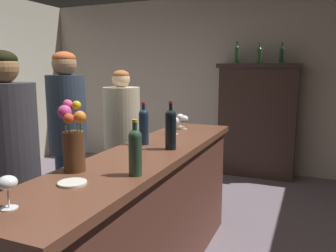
# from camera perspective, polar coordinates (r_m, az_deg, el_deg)

# --- Properties ---
(wall_back) EXTENTS (5.60, 0.12, 2.65)m
(wall_back) POSITION_cam_1_polar(r_m,az_deg,el_deg) (5.58, 6.02, 6.95)
(wall_back) COLOR #BBB09F
(wall_back) RESTS_ON ground
(bar_counter) EXTENTS (0.54, 2.54, 1.00)m
(bar_counter) POSITION_cam_1_polar(r_m,az_deg,el_deg) (2.51, -3.54, -15.36)
(bar_counter) COLOR #573026
(bar_counter) RESTS_ON ground
(display_cabinet) EXTENTS (1.16, 0.37, 1.63)m
(display_cabinet) POSITION_cam_1_polar(r_m,az_deg,el_deg) (5.16, 14.47, 1.24)
(display_cabinet) COLOR #31211C
(display_cabinet) RESTS_ON ground
(wine_bottle_chardonnay) EXTENTS (0.07, 0.07, 0.30)m
(wine_bottle_chardonnay) POSITION_cam_1_polar(r_m,az_deg,el_deg) (1.81, -5.43, -3.96)
(wine_bottle_chardonnay) COLOR #294633
(wine_bottle_chardonnay) RESTS_ON bar_counter
(wine_bottle_malbec) EXTENTS (0.08, 0.08, 0.34)m
(wine_bottle_malbec) POSITION_cam_1_polar(r_m,az_deg,el_deg) (2.39, 0.44, -0.27)
(wine_bottle_malbec) COLOR black
(wine_bottle_malbec) RESTS_ON bar_counter
(wine_bottle_merlot) EXTENTS (0.07, 0.07, 0.31)m
(wine_bottle_merlot) POSITION_cam_1_polar(r_m,az_deg,el_deg) (2.56, -4.02, 0.17)
(wine_bottle_merlot) COLOR #17273D
(wine_bottle_merlot) RESTS_ON bar_counter
(wine_glass_front) EXTENTS (0.08, 0.08, 0.14)m
(wine_glass_front) POSITION_cam_1_polar(r_m,az_deg,el_deg) (1.53, -24.95, -8.67)
(wine_glass_front) COLOR white
(wine_glass_front) RESTS_ON bar_counter
(wine_glass_mid) EXTENTS (0.08, 0.08, 0.15)m
(wine_glass_mid) POSITION_cam_1_polar(r_m,az_deg,el_deg) (2.95, 1.13, 0.70)
(wine_glass_mid) COLOR white
(wine_glass_mid) RESTS_ON bar_counter
(wine_glass_rear) EXTENTS (0.08, 0.08, 0.13)m
(wine_glass_rear) POSITION_cam_1_polar(r_m,az_deg,el_deg) (3.35, 2.04, 1.45)
(wine_glass_rear) COLOR white
(wine_glass_rear) RESTS_ON bar_counter
(wine_glass_spare) EXTENTS (0.07, 0.07, 0.13)m
(wine_glass_spare) POSITION_cam_1_polar(r_m,az_deg,el_deg) (3.21, 2.71, 1.09)
(wine_glass_spare) COLOR white
(wine_glass_spare) RESTS_ON bar_counter
(flower_arrangement) EXTENTS (0.16, 0.13, 0.39)m
(flower_arrangement) POSITION_cam_1_polar(r_m,az_deg,el_deg) (1.94, -15.38, -2.32)
(flower_arrangement) COLOR #4E2E19
(flower_arrangement) RESTS_ON bar_counter
(cheese_plate) EXTENTS (0.14, 0.14, 0.01)m
(cheese_plate) POSITION_cam_1_polar(r_m,az_deg,el_deg) (1.77, -15.49, -9.03)
(cheese_plate) COLOR white
(cheese_plate) RESTS_ON bar_counter
(display_bottle_left) EXTENTS (0.06, 0.06, 0.31)m
(display_bottle_left) POSITION_cam_1_polar(r_m,az_deg,el_deg) (5.17, 11.28, 11.60)
(display_bottle_left) COLOR #2C512B
(display_bottle_left) RESTS_ON display_cabinet
(display_bottle_midleft) EXTENTS (0.07, 0.07, 0.29)m
(display_bottle_midleft) POSITION_cam_1_polar(r_m,az_deg,el_deg) (5.11, 14.83, 11.35)
(display_bottle_midleft) COLOR #2A512A
(display_bottle_midleft) RESTS_ON display_cabinet
(display_bottle_center) EXTENTS (0.06, 0.06, 0.30)m
(display_bottle_center) POSITION_cam_1_polar(r_m,az_deg,el_deg) (5.08, 18.24, 11.18)
(display_bottle_center) COLOR #153322
(display_bottle_center) RESTS_ON display_cabinet
(patron_redhead) EXTENTS (0.32, 0.32, 1.70)m
(patron_redhead) POSITION_cam_1_polar(r_m,az_deg,el_deg) (3.08, -16.15, -2.37)
(patron_redhead) COLOR navy
(patron_redhead) RESTS_ON ground
(patron_in_grey) EXTENTS (0.37, 0.37, 1.67)m
(patron_in_grey) POSITION_cam_1_polar(r_m,az_deg,el_deg) (2.37, -24.68, -7.27)
(patron_in_grey) COLOR maroon
(patron_in_grey) RESTS_ON ground
(patron_by_cabinet) EXTENTS (0.36, 0.36, 1.55)m
(patron_by_cabinet) POSITION_cam_1_polar(r_m,az_deg,el_deg) (3.49, -7.53, -2.55)
(patron_by_cabinet) COLOR #B19F99
(patron_by_cabinet) RESTS_ON ground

